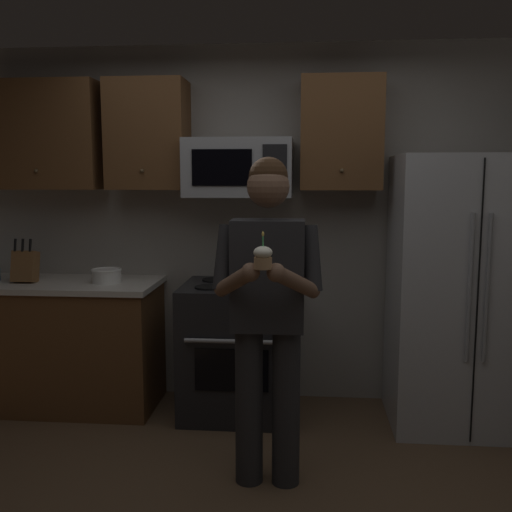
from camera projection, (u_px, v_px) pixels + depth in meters
wall_back at (263, 225)px, 4.33m from camera, size 4.40×0.10×2.60m
oven_range at (238, 349)px, 4.07m from camera, size 0.76×0.70×0.93m
microwave at (239, 168)px, 4.02m from camera, size 0.74×0.41×0.40m
refrigerator at (461, 292)px, 3.84m from camera, size 0.90×0.75×1.80m
cabinet_row_upper at (159, 135)px, 4.09m from camera, size 2.78×0.36×0.76m
counter_left at (60, 343)px, 4.20m from camera, size 1.44×0.66×0.92m
knife_block at (25, 266)px, 4.09m from camera, size 0.16×0.15×0.32m
bowl_large_white at (107, 275)px, 4.08m from camera, size 0.21×0.21×0.10m
person at (268, 305)px, 3.04m from camera, size 0.60×0.48×1.76m
cupcake at (263, 257)px, 2.68m from camera, size 0.09×0.09×0.17m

